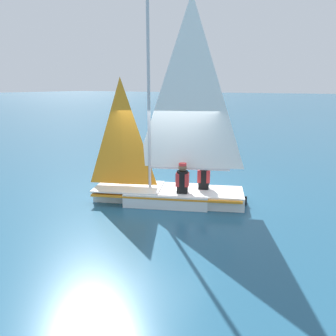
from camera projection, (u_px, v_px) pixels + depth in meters
The scene contains 4 objects.
ground_plane at pixel (168, 201), 9.12m from camera, with size 260.00×260.00×0.00m, color #235675.
sailboat_main at pixel (169, 172), 8.91m from camera, with size 4.22×2.69×5.43m.
sailor_helm at pixel (182, 183), 8.67m from camera, with size 0.41×0.39×1.16m.
sailor_crew at pixel (204, 179), 9.01m from camera, with size 0.41×0.39×1.16m.
Camera 1 is at (4.27, -7.48, 3.15)m, focal length 35.00 mm.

